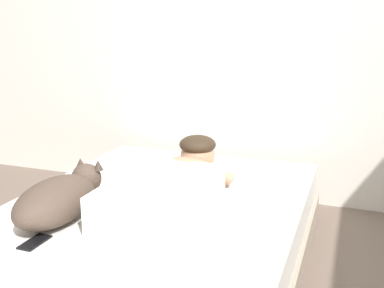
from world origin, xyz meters
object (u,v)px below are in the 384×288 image
Objects in this scene: bed at (152,238)px; person_lying at (173,185)px; dog at (60,198)px; cell_phone at (35,242)px; pillow at (192,168)px; coffee_cup at (223,175)px.

person_lying is (0.09, 0.05, 0.27)m from bed.
dog is 4.11× the size of cell_phone.
pillow is at bearing 72.76° from cell_phone.
coffee_cup is (0.54, 0.74, -0.07)m from dog.
cell_phone is (-0.50, -0.98, -0.03)m from coffee_cup.
coffee_cup is (0.22, 0.47, 0.20)m from bed.
dog is at bearing -126.08° from coffee_cup.
coffee_cup is at bearing 62.81° from cell_phone.
dog is 0.26m from cell_phone.
pillow is at bearing 86.64° from bed.
bed is at bearing -93.36° from pillow.
dog is 0.92m from coffee_cup.
dog is (-0.41, -0.32, -0.00)m from person_lying.
dog reaches higher than bed.
person_lying is at bearing 37.64° from dog.
pillow is 0.84m from dog.
bed is at bearing 39.99° from dog.
person_lying reaches higher than dog.
bed is 0.55m from pillow.
pillow is 4.16× the size of coffee_cup.
pillow is (0.03, 0.50, 0.22)m from bed.
person_lying is 0.45m from coffee_cup.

